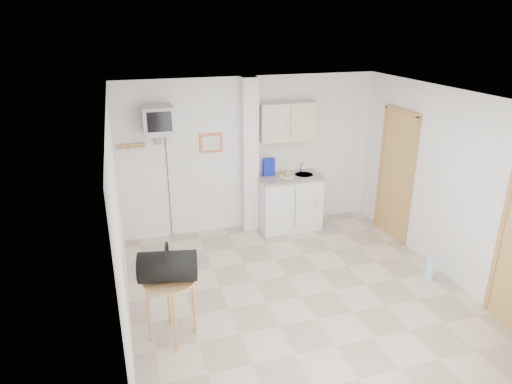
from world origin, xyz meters
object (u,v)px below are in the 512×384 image
object	(u,v)px
crt_television	(158,121)
round_table	(170,288)
duffel_bag	(168,266)
water_bottle	(429,270)

from	to	relation	value
crt_television	round_table	bearing A→B (deg)	-94.89
duffel_bag	round_table	bearing A→B (deg)	87.01
crt_television	duffel_bag	world-z (taller)	crt_television
round_table	water_bottle	xyz separation A→B (m)	(3.44, 0.17, -0.47)
crt_television	duffel_bag	size ratio (longest dim) A/B	3.29
duffel_bag	water_bottle	bearing A→B (deg)	14.44
duffel_bag	water_bottle	size ratio (longest dim) A/B	1.88
water_bottle	crt_television	bearing A→B (deg)	146.18
round_table	water_bottle	distance (m)	3.48
round_table	duffel_bag	world-z (taller)	duffel_bag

